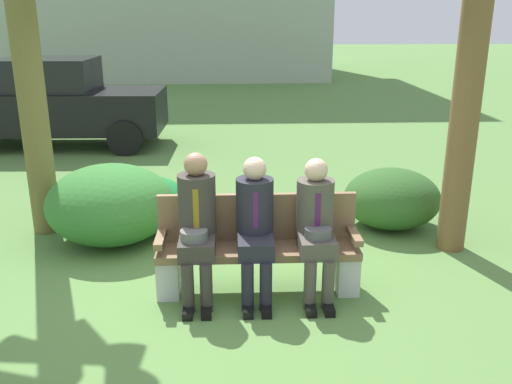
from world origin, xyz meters
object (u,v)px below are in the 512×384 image
at_px(seated_man_middle, 255,222).
at_px(seated_man_right, 316,222).
at_px(shrub_far_lawn, 145,204).
at_px(shrub_mid_lawn, 392,198).
at_px(park_bench, 258,247).
at_px(parked_car_near, 58,103).
at_px(shrub_near_bench, 111,204).
at_px(seated_man_left, 197,221).

bearing_deg(seated_man_middle, seated_man_right, -0.81).
height_order(seated_man_middle, shrub_far_lawn, seated_man_middle).
bearing_deg(shrub_far_lawn, shrub_mid_lawn, -0.75).
xyz_separation_m(park_bench, seated_man_middle, (-0.03, -0.13, 0.30)).
height_order(shrub_far_lawn, parked_car_near, parked_car_near).
bearing_deg(park_bench, seated_man_middle, -103.25).
height_order(shrub_near_bench, shrub_far_lawn, shrub_near_bench).
relative_size(seated_man_left, shrub_mid_lawn, 1.16).
relative_size(seated_man_middle, shrub_far_lawn, 1.24).
relative_size(shrub_near_bench, shrub_far_lawn, 1.37).
bearing_deg(shrub_mid_lawn, park_bench, -138.35).
bearing_deg(parked_car_near, park_bench, -59.70).
height_order(seated_man_middle, shrub_mid_lawn, seated_man_middle).
height_order(seated_man_right, parked_car_near, parked_car_near).
distance_m(shrub_mid_lawn, parked_car_near, 6.93).
bearing_deg(seated_man_left, shrub_far_lawn, 113.13).
bearing_deg(shrub_far_lawn, parked_car_near, 116.75).
bearing_deg(parked_car_near, seated_man_middle, -60.42).
bearing_deg(parked_car_near, seated_man_left, -64.22).
bearing_deg(park_bench, shrub_near_bench, 142.89).
bearing_deg(shrub_mid_lawn, shrub_far_lawn, 179.25).
bearing_deg(seated_man_left, park_bench, 12.99).
xyz_separation_m(seated_man_middle, shrub_mid_lawn, (1.73, 1.64, -0.36)).
height_order(seated_man_middle, seated_man_right, seated_man_middle).
xyz_separation_m(shrub_mid_lawn, shrub_far_lawn, (-2.97, 0.04, -0.03)).
bearing_deg(seated_man_left, seated_man_middle, 0.15).
xyz_separation_m(seated_man_left, shrub_near_bench, (-1.05, 1.34, -0.30)).
height_order(seated_man_middle, parked_car_near, parked_car_near).
relative_size(seated_man_left, parked_car_near, 0.34).
xyz_separation_m(shrub_far_lawn, parked_car_near, (-2.26, 4.49, 0.51)).
bearing_deg(shrub_near_bench, shrub_mid_lawn, 5.24).
bearing_deg(shrub_mid_lawn, parked_car_near, 139.12).
relative_size(shrub_mid_lawn, shrub_far_lawn, 1.11).
bearing_deg(park_bench, shrub_far_lawn, 129.23).
relative_size(seated_man_right, shrub_far_lawn, 1.22).
bearing_deg(parked_car_near, shrub_near_bench, -68.23).
distance_m(seated_man_middle, shrub_near_bench, 2.08).
height_order(seated_man_right, shrub_far_lawn, seated_man_right).
xyz_separation_m(seated_man_middle, shrub_near_bench, (-1.57, 1.33, -0.28)).
bearing_deg(shrub_mid_lawn, seated_man_left, -143.93).
xyz_separation_m(shrub_mid_lawn, parked_car_near, (-5.23, 4.52, 0.48)).
relative_size(seated_man_middle, parked_car_near, 0.33).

